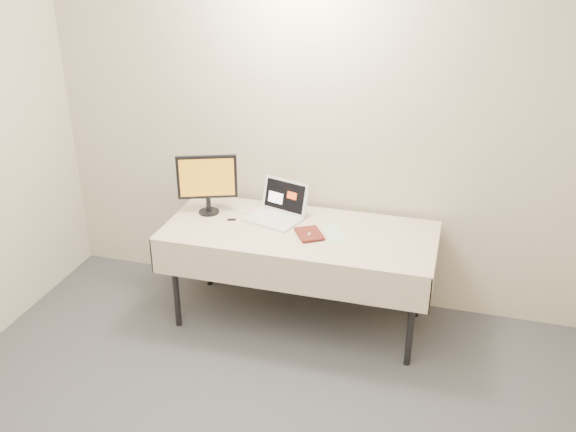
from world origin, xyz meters
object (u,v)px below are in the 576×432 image
(book, at_px, (298,223))
(monitor, at_px, (207,180))
(laptop, at_px, (278,210))
(table, at_px, (299,238))

(book, bearing_deg, monitor, 133.98)
(laptop, bearing_deg, monitor, -156.32)
(laptop, xyz_separation_m, book, (0.22, -0.25, 0.05))
(monitor, bearing_deg, table, -28.86)
(table, height_order, book, book)
(table, height_order, monitor, monitor)
(table, xyz_separation_m, monitor, (-0.70, 0.09, 0.32))
(laptop, relative_size, monitor, 1.01)
(monitor, height_order, book, monitor)
(table, distance_m, laptop, 0.28)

